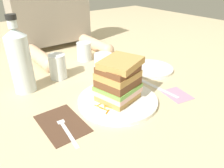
% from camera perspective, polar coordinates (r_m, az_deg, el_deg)
% --- Properties ---
extents(ground_plane, '(3.00, 3.00, 0.00)m').
position_cam_1_polar(ground_plane, '(0.72, 1.01, -3.34)').
color(ground_plane, '#C6B289').
extents(main_plate, '(0.26, 0.26, 0.01)m').
position_cam_1_polar(main_plate, '(0.69, 1.52, -4.33)').
color(main_plate, white).
rests_on(main_plate, ground_plane).
extents(sandwich, '(0.15, 0.14, 0.14)m').
position_cam_1_polar(sandwich, '(0.66, 1.70, 0.99)').
color(sandwich, tan).
rests_on(sandwich, main_plate).
extents(carrot_shred_0, '(0.01, 0.03, 0.00)m').
position_cam_1_polar(carrot_shred_0, '(0.65, -3.57, -6.02)').
color(carrot_shred_0, orange).
rests_on(carrot_shred_0, main_plate).
extents(carrot_shred_1, '(0.01, 0.03, 0.00)m').
position_cam_1_polar(carrot_shred_1, '(0.64, -1.03, -6.14)').
color(carrot_shred_1, orange).
rests_on(carrot_shred_1, main_plate).
extents(carrot_shred_2, '(0.02, 0.03, 0.00)m').
position_cam_1_polar(carrot_shred_2, '(0.64, -2.14, -6.70)').
color(carrot_shred_2, orange).
rests_on(carrot_shred_2, main_plate).
extents(carrot_shred_3, '(0.02, 0.03, 0.00)m').
position_cam_1_polar(carrot_shred_3, '(0.65, -2.05, -5.66)').
color(carrot_shred_3, orange).
rests_on(carrot_shred_3, main_plate).
extents(carrot_shred_4, '(0.02, 0.01, 0.00)m').
position_cam_1_polar(carrot_shred_4, '(0.66, -3.57, -5.57)').
color(carrot_shred_4, orange).
rests_on(carrot_shred_4, main_plate).
extents(carrot_shred_5, '(0.02, 0.01, 0.00)m').
position_cam_1_polar(carrot_shred_5, '(0.62, -1.23, -7.40)').
color(carrot_shred_5, orange).
rests_on(carrot_shred_5, main_plate).
extents(carrot_shred_6, '(0.01, 0.02, 0.00)m').
position_cam_1_polar(carrot_shred_6, '(0.73, 5.47, -1.85)').
color(carrot_shred_6, orange).
rests_on(carrot_shred_6, main_plate).
extents(carrot_shred_7, '(0.02, 0.00, 0.00)m').
position_cam_1_polar(carrot_shred_7, '(0.74, 5.78, -1.27)').
color(carrot_shred_7, orange).
rests_on(carrot_shred_7, main_plate).
extents(carrot_shred_8, '(0.01, 0.02, 0.00)m').
position_cam_1_polar(carrot_shred_8, '(0.72, 4.53, -2.21)').
color(carrot_shred_8, orange).
rests_on(carrot_shred_8, main_plate).
extents(carrot_shred_9, '(0.00, 0.02, 0.00)m').
position_cam_1_polar(carrot_shred_9, '(0.76, 4.49, -0.60)').
color(carrot_shred_9, orange).
rests_on(carrot_shred_9, main_plate).
extents(carrot_shred_10, '(0.02, 0.03, 0.00)m').
position_cam_1_polar(carrot_shred_10, '(0.72, 5.57, -2.16)').
color(carrot_shred_10, orange).
rests_on(carrot_shred_10, main_plate).
extents(carrot_shred_11, '(0.02, 0.03, 0.00)m').
position_cam_1_polar(carrot_shred_11, '(0.74, 3.37, -1.45)').
color(carrot_shred_11, orange).
rests_on(carrot_shred_11, main_plate).
extents(carrot_shred_12, '(0.01, 0.03, 0.00)m').
position_cam_1_polar(carrot_shred_12, '(0.75, 5.74, -0.84)').
color(carrot_shred_12, orange).
rests_on(carrot_shred_12, main_plate).
extents(carrot_shred_13, '(0.03, 0.02, 0.00)m').
position_cam_1_polar(carrot_shred_13, '(0.73, 4.69, -1.77)').
color(carrot_shred_13, orange).
rests_on(carrot_shred_13, main_plate).
extents(carrot_shred_14, '(0.03, 0.02, 0.00)m').
position_cam_1_polar(carrot_shred_14, '(0.76, 4.82, -0.60)').
color(carrot_shred_14, orange).
rests_on(carrot_shred_14, main_plate).
extents(carrot_shred_15, '(0.02, 0.03, 0.00)m').
position_cam_1_polar(carrot_shred_15, '(0.74, 6.42, -1.59)').
color(carrot_shred_15, orange).
rests_on(carrot_shred_15, main_plate).
extents(napkin_dark, '(0.11, 0.16, 0.00)m').
position_cam_1_polar(napkin_dark, '(0.62, -13.20, -10.16)').
color(napkin_dark, '#4C3323').
rests_on(napkin_dark, ground_plane).
extents(fork, '(0.03, 0.17, 0.00)m').
position_cam_1_polar(fork, '(0.60, -12.49, -11.09)').
color(fork, silver).
rests_on(fork, napkin_dark).
extents(knife, '(0.02, 0.20, 0.00)m').
position_cam_1_polar(knife, '(0.79, 11.80, -0.84)').
color(knife, silver).
rests_on(knife, ground_plane).
extents(juice_glass, '(0.07, 0.07, 0.09)m').
position_cam_1_polar(juice_glass, '(0.86, -2.28, 5.09)').
color(juice_glass, white).
rests_on(juice_glass, ground_plane).
extents(water_bottle, '(0.07, 0.07, 0.26)m').
position_cam_1_polar(water_bottle, '(0.77, -23.31, 5.87)').
color(water_bottle, silver).
rests_on(water_bottle, ground_plane).
extents(empty_tumbler_0, '(0.07, 0.07, 0.08)m').
position_cam_1_polar(empty_tumbler_0, '(1.02, -7.43, 8.62)').
color(empty_tumbler_0, silver).
rests_on(empty_tumbler_0, ground_plane).
extents(empty_tumbler_1, '(0.06, 0.06, 0.10)m').
position_cam_1_polar(empty_tumbler_1, '(0.85, -14.27, 4.49)').
color(empty_tumbler_1, silver).
rests_on(empty_tumbler_1, ground_plane).
extents(side_plate, '(0.19, 0.19, 0.01)m').
position_cam_1_polar(side_plate, '(0.93, 10.31, 4.08)').
color(side_plate, white).
rests_on(side_plate, ground_plane).
extents(napkin_pink, '(0.09, 0.10, 0.00)m').
position_cam_1_polar(napkin_pink, '(0.76, 16.99, -2.73)').
color(napkin_pink, pink).
rests_on(napkin_pink, ground_plane).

